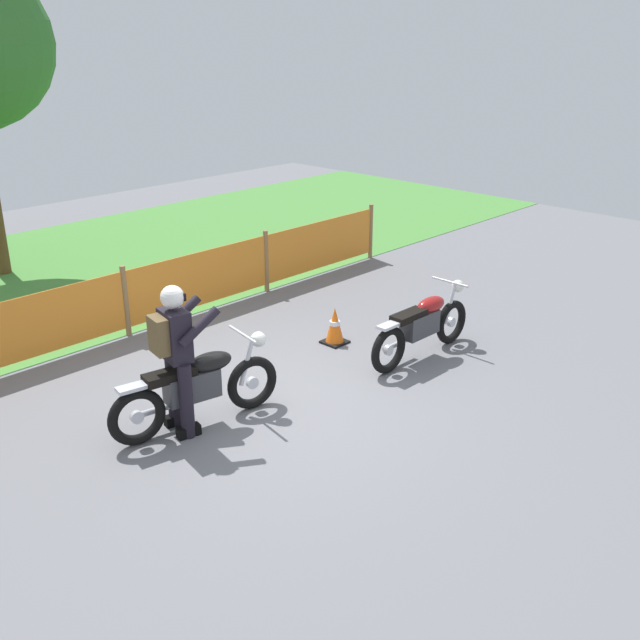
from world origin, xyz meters
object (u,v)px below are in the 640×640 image
Objects in this scene: motorcycle_lead at (198,387)px; motorcycle_trailing at (422,325)px; traffic_cone at (335,326)px; rider_lead at (176,352)px.

motorcycle_lead is 3.29m from motorcycle_trailing.
motorcycle_lead reaches higher than traffic_cone.
traffic_cone is (2.74, 0.48, -0.21)m from motorcycle_lead.
rider_lead is 3.07m from traffic_cone.
rider_lead is at bearing -179.49° from motorcycle_lead.
motorcycle_trailing is 3.77× the size of traffic_cone.
motorcycle_lead is 2.79m from traffic_cone.
motorcycle_lead is at bearing 0.51° from rider_lead.
rider_lead is 3.19× the size of traffic_cone.
motorcycle_lead is 3.84× the size of traffic_cone.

